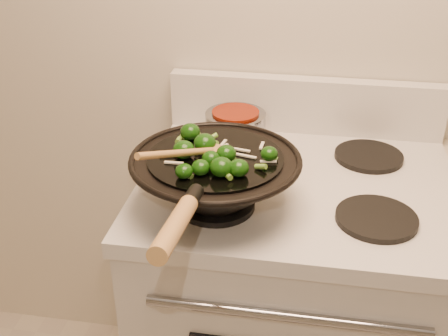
# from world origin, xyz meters

# --- Properties ---
(stove) EXTENTS (0.78, 0.67, 1.08)m
(stove) POSITION_xyz_m (-0.10, 1.17, 0.47)
(stove) COLOR silver
(stove) RESTS_ON ground
(wok) EXTENTS (0.38, 0.63, 0.19)m
(wok) POSITION_xyz_m (-0.28, 1.02, 1.00)
(wok) COLOR black
(wok) RESTS_ON stove
(stirfry) EXTENTS (0.26, 0.22, 0.04)m
(stirfry) POSITION_xyz_m (-0.28, 1.00, 1.07)
(stirfry) COLOR #0F3708
(stirfry) RESTS_ON wok
(wooden_spoon) EXTENTS (0.15, 0.25, 0.09)m
(wooden_spoon) POSITION_xyz_m (-0.31, 0.98, 1.08)
(wooden_spoon) COLOR #A97B42
(wooden_spoon) RESTS_ON wok
(saucepan) EXTENTS (0.16, 0.26, 0.10)m
(saucepan) POSITION_xyz_m (-0.28, 1.32, 0.98)
(saucepan) COLOR gray
(saucepan) RESTS_ON stove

